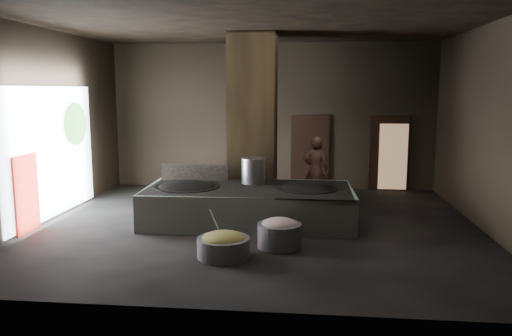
# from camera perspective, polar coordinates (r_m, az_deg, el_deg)

# --- Properties ---
(floor) EXTENTS (10.00, 9.00, 0.10)m
(floor) POSITION_cam_1_polar(r_m,az_deg,el_deg) (11.53, 0.09, -6.78)
(floor) COLOR black
(floor) RESTS_ON ground
(ceiling) EXTENTS (10.00, 9.00, 0.10)m
(ceiling) POSITION_cam_1_polar(r_m,az_deg,el_deg) (11.20, 0.10, 16.52)
(ceiling) COLOR black
(ceiling) RESTS_ON back_wall
(back_wall) EXTENTS (10.00, 0.10, 4.50)m
(back_wall) POSITION_cam_1_polar(r_m,az_deg,el_deg) (15.65, 1.83, 5.91)
(back_wall) COLOR black
(back_wall) RESTS_ON ground
(front_wall) EXTENTS (10.00, 0.10, 4.50)m
(front_wall) POSITION_cam_1_polar(r_m,az_deg,el_deg) (6.64, -3.98, 1.82)
(front_wall) COLOR black
(front_wall) RESTS_ON ground
(left_wall) EXTENTS (0.10, 9.00, 4.50)m
(left_wall) POSITION_cam_1_polar(r_m,az_deg,el_deg) (12.69, -23.30, 4.49)
(left_wall) COLOR black
(left_wall) RESTS_ON ground
(right_wall) EXTENTS (0.10, 9.00, 4.50)m
(right_wall) POSITION_cam_1_polar(r_m,az_deg,el_deg) (11.74, 25.50, 4.05)
(right_wall) COLOR black
(right_wall) RESTS_ON ground
(pillar) EXTENTS (1.20, 1.20, 4.50)m
(pillar) POSITION_cam_1_polar(r_m,az_deg,el_deg) (13.05, -0.36, 5.32)
(pillar) COLOR black
(pillar) RESTS_ON ground
(hearth_platform) EXTENTS (4.84, 2.43, 0.83)m
(hearth_platform) POSITION_cam_1_polar(r_m,az_deg,el_deg) (11.67, -0.83, -4.24)
(hearth_platform) COLOR #B1C2AF
(hearth_platform) RESTS_ON ground
(platform_cap) EXTENTS (4.66, 2.24, 0.03)m
(platform_cap) POSITION_cam_1_polar(r_m,az_deg,el_deg) (11.58, -0.84, -2.31)
(platform_cap) COLOR black
(platform_cap) RESTS_ON hearth_platform
(wok_left) EXTENTS (1.50, 1.50, 0.41)m
(wok_left) POSITION_cam_1_polar(r_m,az_deg,el_deg) (11.81, -7.88, -2.50)
(wok_left) COLOR black
(wok_left) RESTS_ON hearth_platform
(wok_left_rim) EXTENTS (1.53, 1.53, 0.05)m
(wok_left_rim) POSITION_cam_1_polar(r_m,az_deg,el_deg) (11.79, -7.88, -2.17)
(wok_left_rim) COLOR black
(wok_left_rim) RESTS_ON hearth_platform
(wok_right) EXTENTS (1.40, 1.40, 0.39)m
(wok_right) POSITION_cam_1_polar(r_m,az_deg,el_deg) (11.56, 5.86, -2.70)
(wok_right) COLOR black
(wok_right) RESTS_ON hearth_platform
(wok_right_rim) EXTENTS (1.43, 1.43, 0.05)m
(wok_right_rim) POSITION_cam_1_polar(r_m,az_deg,el_deg) (11.55, 5.86, -2.36)
(wok_right_rim) COLOR black
(wok_right_rim) RESTS_ON hearth_platform
(stock_pot) EXTENTS (0.58, 0.58, 0.62)m
(stock_pot) POSITION_cam_1_polar(r_m,az_deg,el_deg) (12.06, -0.29, -0.34)
(stock_pot) COLOR #A1A5A8
(stock_pot) RESTS_ON hearth_platform
(splash_guard) EXTENTS (1.66, 0.11, 0.41)m
(splash_guard) POSITION_cam_1_polar(r_m,az_deg,el_deg) (12.52, -7.03, -0.53)
(splash_guard) COLOR black
(splash_guard) RESTS_ON hearth_platform
(cook) EXTENTS (0.67, 0.43, 1.83)m
(cook) POSITION_cam_1_polar(r_m,az_deg,el_deg) (13.66, 6.83, -0.23)
(cook) COLOR brown
(cook) RESTS_ON ground
(veg_basin) EXTENTS (1.10, 1.10, 0.36)m
(veg_basin) POSITION_cam_1_polar(r_m,az_deg,el_deg) (9.38, -3.73, -9.03)
(veg_basin) COLOR gray
(veg_basin) RESTS_ON ground
(veg_fill) EXTENTS (0.81, 0.81, 0.25)m
(veg_fill) POSITION_cam_1_polar(r_m,az_deg,el_deg) (9.33, -3.74, -8.04)
(veg_fill) COLOR #7E9849
(veg_fill) RESTS_ON veg_basin
(ladle) EXTENTS (0.23, 0.34, 0.70)m
(ladle) POSITION_cam_1_polar(r_m,az_deg,el_deg) (9.44, -4.50, -6.58)
(ladle) COLOR #A1A5A8
(ladle) RESTS_ON veg_basin
(meat_basin) EXTENTS (0.93, 0.93, 0.47)m
(meat_basin) POSITION_cam_1_polar(r_m,az_deg,el_deg) (9.91, 2.69, -7.69)
(meat_basin) COLOR gray
(meat_basin) RESTS_ON ground
(meat_fill) EXTENTS (0.72, 0.72, 0.27)m
(meat_fill) POSITION_cam_1_polar(r_m,az_deg,el_deg) (9.85, 2.70, -6.50)
(meat_fill) COLOR tan
(meat_fill) RESTS_ON meat_basin
(doorway_near) EXTENTS (1.18, 0.08, 2.38)m
(doorway_near) POSITION_cam_1_polar(r_m,az_deg,el_deg) (15.61, 6.18, 1.62)
(doorway_near) COLOR black
(doorway_near) RESTS_ON ground
(doorway_near_glow) EXTENTS (0.89, 0.04, 2.10)m
(doorway_near_glow) POSITION_cam_1_polar(r_m,az_deg,el_deg) (15.64, 6.10, 1.45)
(doorway_near_glow) COLOR #8C6647
(doorway_near_glow) RESTS_ON ground
(doorway_far) EXTENTS (1.18, 0.08, 2.38)m
(doorway_far) POSITION_cam_1_polar(r_m,az_deg,el_deg) (15.81, 14.91, 1.46)
(doorway_far) COLOR black
(doorway_far) RESTS_ON ground
(doorway_far_glow) EXTENTS (0.85, 0.04, 2.01)m
(doorway_far_glow) POSITION_cam_1_polar(r_m,az_deg,el_deg) (15.78, 15.39, 1.24)
(doorway_far_glow) COLOR #8C6647
(doorway_far_glow) RESTS_ON ground
(left_opening) EXTENTS (0.04, 4.20, 3.10)m
(left_opening) POSITION_cam_1_polar(r_m,az_deg,el_deg) (12.87, -22.31, 1.69)
(left_opening) COLOR white
(left_opening) RESTS_ON ground
(pavilion_sliver) EXTENTS (0.05, 0.90, 1.70)m
(pavilion_sliver) POSITION_cam_1_polar(r_m,az_deg,el_deg) (11.84, -24.76, -2.72)
(pavilion_sliver) COLOR maroon
(pavilion_sliver) RESTS_ON ground
(tree_silhouette) EXTENTS (0.28, 1.10, 1.10)m
(tree_silhouette) POSITION_cam_1_polar(r_m,az_deg,el_deg) (13.75, -19.92, 4.76)
(tree_silhouette) COLOR #194714
(tree_silhouette) RESTS_ON left_opening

